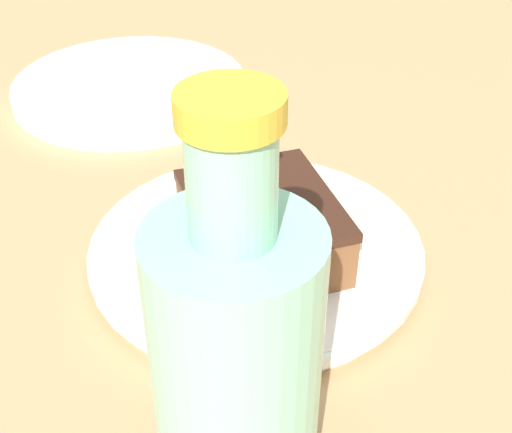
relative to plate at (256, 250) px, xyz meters
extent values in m
cube|color=tan|center=(0.02, -0.02, -0.03)|extent=(2.40, 2.40, 0.04)
cylinder|color=white|center=(0.00, 0.00, 0.00)|extent=(0.24, 0.24, 0.02)
cylinder|color=white|center=(0.00, 0.00, 0.00)|extent=(0.26, 0.26, 0.01)
cube|color=brown|center=(0.00, -0.01, 0.03)|extent=(0.10, 0.12, 0.04)
cube|color=#381E14|center=(0.00, -0.01, 0.05)|extent=(0.10, 0.12, 0.01)
cylinder|color=#4CBF66|center=(0.00, -0.01, 0.09)|extent=(0.01, 0.01, 0.06)
cone|color=yellow|center=(0.00, -0.01, 0.12)|extent=(0.01, 0.01, 0.01)
cube|color=#B2B2B7|center=(-0.01, 0.03, 0.01)|extent=(0.03, 0.14, 0.00)
cube|color=#B2B2B7|center=(0.00, 0.12, 0.01)|extent=(0.03, 0.05, 0.00)
cylinder|color=#8CD1B2|center=(-0.07, -0.19, 0.08)|extent=(0.08, 0.08, 0.18)
cylinder|color=#8CD1B2|center=(-0.07, -0.19, 0.20)|extent=(0.04, 0.04, 0.05)
cylinder|color=gold|center=(-0.07, -0.19, 0.23)|extent=(0.04, 0.04, 0.01)
cylinder|color=white|center=(-0.04, 0.32, 0.00)|extent=(0.26, 0.26, 0.02)
camera|label=1|loc=(-0.13, -0.41, 0.34)|focal=50.00mm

